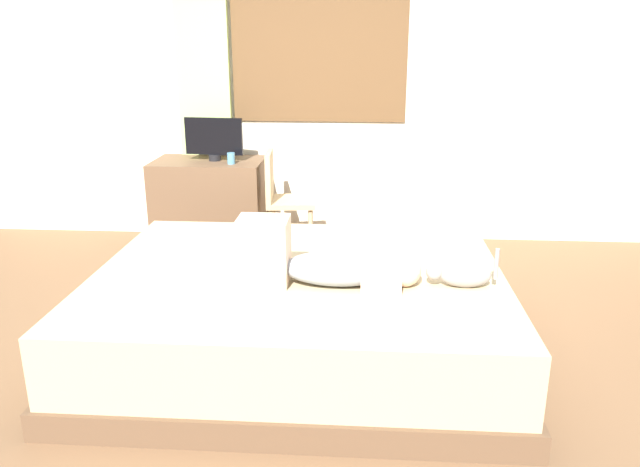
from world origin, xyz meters
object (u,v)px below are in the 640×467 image
(bed, at_px, (300,313))
(cat, at_px, (461,274))
(tv_monitor, at_px, (214,138))
(chair_by_desk, at_px, (282,196))
(person_lying, at_px, (318,263))
(desk, at_px, (210,204))
(cup, at_px, (231,158))

(bed, bearing_deg, cat, -11.46)
(tv_monitor, distance_m, chair_by_desk, 0.75)
(person_lying, xyz_separation_m, desk, (-1.06, 2.00, -0.24))
(person_lying, relative_size, tv_monitor, 1.95)
(cat, height_order, desk, desk)
(bed, xyz_separation_m, tv_monitor, (-0.88, 1.82, 0.68))
(desk, bearing_deg, chair_by_desk, -19.68)
(desk, distance_m, cup, 0.49)
(person_lying, relative_size, cup, 10.44)
(cat, relative_size, desk, 0.40)
(person_lying, relative_size, desk, 1.04)
(cup, distance_m, chair_by_desk, 0.51)
(tv_monitor, bearing_deg, bed, -64.20)
(cup, bearing_deg, cat, -50.03)
(bed, height_order, chair_by_desk, chair_by_desk)
(bed, height_order, cup, cup)
(person_lying, height_order, cup, person_lying)
(cup, relative_size, chair_by_desk, 0.10)
(cat, bearing_deg, person_lying, -179.70)
(bed, bearing_deg, person_lying, -55.90)
(bed, relative_size, cup, 25.24)
(person_lying, bearing_deg, cat, 0.30)
(cat, relative_size, tv_monitor, 0.75)
(person_lying, xyz_separation_m, cup, (-0.84, 1.86, 0.17))
(bed, distance_m, person_lying, 0.42)
(bed, distance_m, chair_by_desk, 1.64)
(bed, bearing_deg, cup, 112.99)
(cat, relative_size, cup, 4.00)
(person_lying, xyz_separation_m, cat, (0.72, 0.00, -0.05))
(cat, distance_m, cup, 2.44)
(tv_monitor, height_order, cup, tv_monitor)
(desk, xyz_separation_m, tv_monitor, (0.06, -0.00, 0.55))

